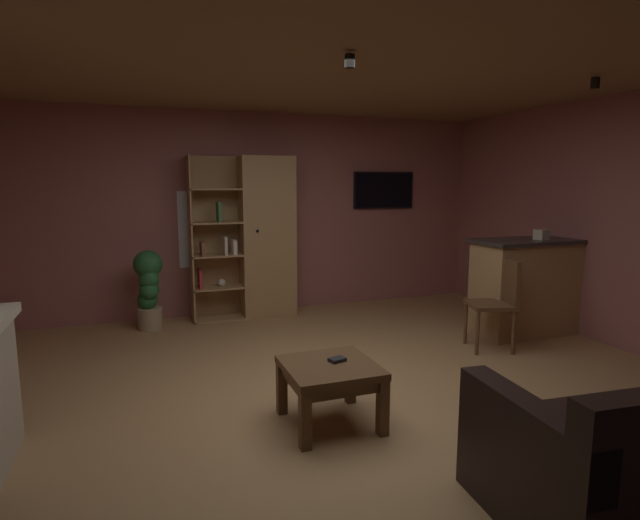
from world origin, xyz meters
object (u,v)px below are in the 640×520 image
Objects in this scene: coffee_table at (330,376)px; dining_chair at (498,298)px; tissue_box at (541,235)px; kitchen_bar_counter at (531,286)px; bookshelf_cabinet at (260,238)px; wall_mounted_tv at (384,190)px; table_book_0 at (337,360)px; potted_floor_plant at (149,286)px.

coffee_table is 0.68× the size of dining_chair.
tissue_box is 0.19× the size of coffee_table.
bookshelf_cabinet is at bearing 146.07° from kitchen_bar_counter.
coffee_table is at bearing -122.13° from wall_mounted_tv.
table_book_0 is (-2.87, -1.18, -0.67)m from tissue_box.
kitchen_bar_counter is 2.41m from wall_mounted_tv.
tissue_box reaches higher than table_book_0.
potted_floor_plant is at bearing 149.58° from dining_chair.
bookshelf_cabinet reaches higher than coffee_table.
wall_mounted_tv is at bearing 112.74° from tissue_box.
kitchen_bar_counter is 3.11m from table_book_0.
table_book_0 is (-0.17, -3.05, -0.54)m from bookshelf_cabinet.
bookshelf_cabinet is at bearing 145.32° from tissue_box.
bookshelf_cabinet is at bearing 86.73° from table_book_0.
tissue_box is at bearing -69.23° from kitchen_bar_counter.
bookshelf_cabinet is 17.85× the size of table_book_0.
wall_mounted_tv reaches higher than potted_floor_plant.
dining_chair is 3.82m from potted_floor_plant.
kitchen_bar_counter reaches higher than coffee_table.
tissue_box is (0.03, -0.07, 0.58)m from kitchen_bar_counter.
potted_floor_plant is (-4.05, 1.66, -0.61)m from tissue_box.
table_book_0 is 3.08m from potted_floor_plant.
wall_mounted_tv is at bearing 92.77° from dining_chair.
wall_mounted_tv is (1.82, 0.21, 0.58)m from bookshelf_cabinet.
kitchen_bar_counter is 0.59m from tissue_box.
bookshelf_cabinet is 1.93m from wall_mounted_tv.
kitchen_bar_counter is 1.50× the size of wall_mounted_tv.
kitchen_bar_counter is 12.03× the size of table_book_0.
tissue_box is 1.07× the size of table_book_0.
bookshelf_cabinet reaches higher than wall_mounted_tv.
dining_chair is (2.11, 0.91, 0.08)m from table_book_0.
table_book_0 is at bearing -156.25° from kitchen_bar_counter.
dining_chair is 1.00× the size of potted_floor_plant.
table_book_0 is 2.30m from dining_chair.
kitchen_bar_counter is at bearing -33.93° from bookshelf_cabinet.
tissue_box is at bearing -22.29° from potted_floor_plant.
dining_chair is at bearing 23.22° from table_book_0.
potted_floor_plant is (-1.12, 2.88, 0.16)m from coffee_table.
dining_chair reaches higher than coffee_table.
coffee_table is at bearing -153.39° from table_book_0.
bookshelf_cabinet reaches higher than tissue_box.
potted_floor_plant is at bearing 158.43° from kitchen_bar_counter.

